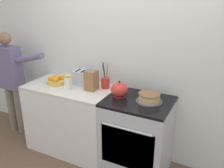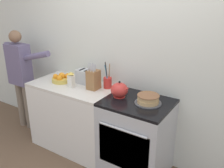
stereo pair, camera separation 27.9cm
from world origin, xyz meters
The scene contains 11 objects.
wall_back centered at (0.00, 0.63, 1.30)m, with size 8.00×0.04×2.60m.
counter_cabinet centered at (-0.65, 0.30, 0.45)m, with size 1.12×0.61×0.91m.
stove_range centered at (0.28, 0.30, 0.45)m, with size 0.74×0.64×0.91m.
layer_cake centered at (0.39, 0.33, 0.95)m, with size 0.29×0.29×0.10m.
tea_kettle centered at (0.05, 0.31, 0.99)m, with size 0.24×0.20×0.19m.
knife_block centered at (-0.34, 0.34, 1.03)m, with size 0.13×0.14×0.33m.
utensil_crock centered at (-0.22, 0.46, 0.98)m, with size 0.10×0.10×0.33m.
fruit_bowl centered at (-0.85, 0.32, 0.95)m, with size 0.25×0.25×0.12m.
toaster centered at (-0.56, 0.45, 0.99)m, with size 0.21×0.16×0.18m.
milk_carton centered at (-0.61, 0.24, 1.00)m, with size 0.07×0.07×0.20m.
person_baker centered at (-1.65, 0.28, 0.90)m, with size 0.89×0.20×1.51m.
Camera 2 is at (1.38, -1.92, 2.07)m, focal length 40.00 mm.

